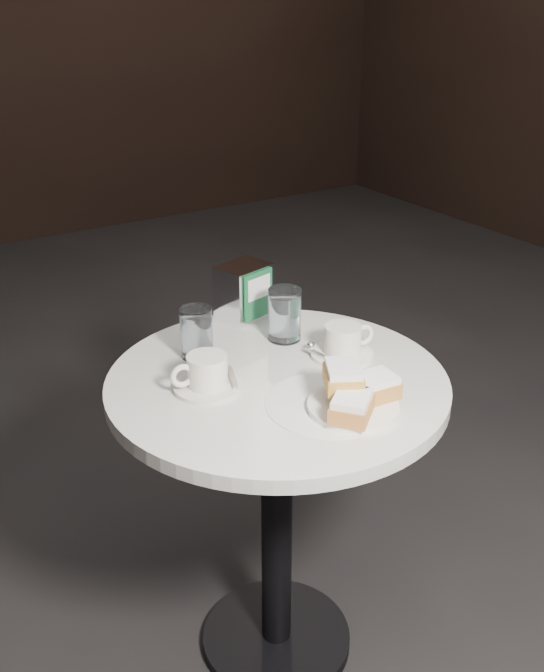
{
  "coord_description": "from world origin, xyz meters",
  "views": [
    {
      "loc": [
        -0.73,
        -1.13,
        1.48
      ],
      "look_at": [
        0.0,
        0.02,
        0.83
      ],
      "focal_mm": 40.0,
      "sensor_mm": 36.0,
      "label": 1
    }
  ],
  "objects": [
    {
      "name": "ground",
      "position": [
        0.0,
        0.0,
        0.0
      ],
      "size": [
        7.0,
        7.0,
        0.0
      ],
      "primitive_type": "plane",
      "color": "black",
      "rests_on": "ground"
    },
    {
      "name": "cafe_table",
      "position": [
        0.0,
        0.0,
        0.55
      ],
      "size": [
        0.7,
        0.7,
        0.74
      ],
      "color": "black",
      "rests_on": "ground"
    },
    {
      "name": "sugar_spill",
      "position": [
        0.03,
        -0.14,
        0.75
      ],
      "size": [
        0.28,
        0.28,
        0.0
      ],
      "primitive_type": "cylinder",
      "rotation": [
        0.0,
        0.0,
        -0.13
      ],
      "color": "white",
      "rests_on": "cafe_table"
    },
    {
      "name": "beignet_plate",
      "position": [
        0.05,
        -0.19,
        0.78
      ],
      "size": [
        0.22,
        0.22,
        0.09
      ],
      "rotation": [
        0.0,
        0.0,
        0.37
      ],
      "color": "silver",
      "rests_on": "cafe_table"
    },
    {
      "name": "coffee_cup_left",
      "position": [
        -0.14,
        0.03,
        0.78
      ],
      "size": [
        0.15,
        0.15,
        0.07
      ],
      "rotation": [
        0.0,
        0.0,
        -0.1
      ],
      "color": "silver",
      "rests_on": "cafe_table"
    },
    {
      "name": "coffee_cup_right",
      "position": [
        0.17,
        0.0,
        0.78
      ],
      "size": [
        0.15,
        0.15,
        0.07
      ],
      "rotation": [
        0.0,
        0.0,
        -0.14
      ],
      "color": "white",
      "rests_on": "cafe_table"
    },
    {
      "name": "water_glass_left",
      "position": [
        -0.09,
        0.17,
        0.8
      ],
      "size": [
        0.09,
        0.09,
        0.11
      ],
      "rotation": [
        0.0,
        0.0,
        -0.35
      ],
      "color": "silver",
      "rests_on": "cafe_table"
    },
    {
      "name": "water_glass_right",
      "position": [
        0.11,
        0.14,
        0.8
      ],
      "size": [
        0.08,
        0.08,
        0.12
      ],
      "rotation": [
        0.0,
        0.0,
        -0.11
      ],
      "color": "white",
      "rests_on": "cafe_table"
    },
    {
      "name": "napkin_dispenser",
      "position": [
        0.09,
        0.29,
        0.81
      ],
      "size": [
        0.13,
        0.12,
        0.13
      ],
      "rotation": [
        0.0,
        0.0,
        0.26
      ],
      "color": "white",
      "rests_on": "cafe_table"
    }
  ]
}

